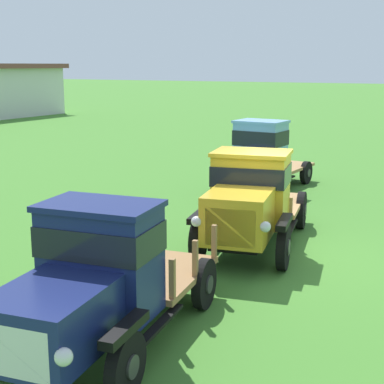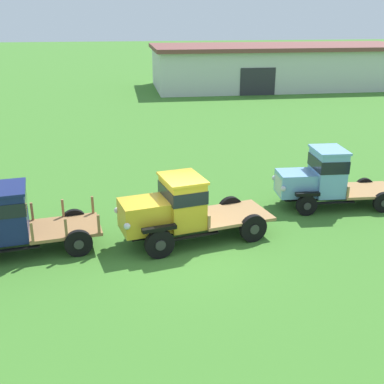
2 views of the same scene
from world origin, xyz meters
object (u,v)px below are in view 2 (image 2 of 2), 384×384
Objects in this scene: vintage_truck_foreground_near at (5,220)px; vintage_truck_second_in_line at (179,209)px; vintage_truck_midrow_center at (324,178)px; farm_shed at (281,66)px.

vintage_truck_foreground_near is 0.94× the size of vintage_truck_second_in_line.
vintage_truck_second_in_line is at bearing 0.13° from vintage_truck_foreground_near.
vintage_truck_midrow_center is (11.02, 2.20, 0.05)m from vintage_truck_foreground_near.
farm_shed is 35.99m from vintage_truck_second_in_line.
vintage_truck_second_in_line is (5.26, 0.01, 0.05)m from vintage_truck_foreground_near.
vintage_truck_second_in_line is 6.16m from vintage_truck_midrow_center.
farm_shed reaches higher than vintage_truck_midrow_center.
vintage_truck_midrow_center is at bearing 11.29° from vintage_truck_foreground_near.
vintage_truck_second_in_line is at bearing -113.56° from farm_shed.
farm_shed is at bearing 59.24° from vintage_truck_foreground_near.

